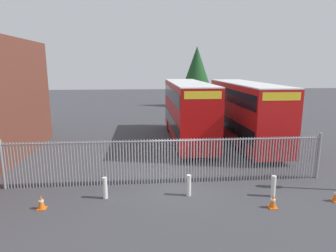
{
  "coord_description": "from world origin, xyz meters",
  "views": [
    {
      "loc": [
        -1.5,
        -13.16,
        5.59
      ],
      "look_at": [
        0.0,
        4.0,
        2.0
      ],
      "focal_mm": 30.88,
      "sensor_mm": 36.0,
      "label": 1
    }
  ],
  "objects_px": {
    "bollard_near_left": "(105,188)",
    "bollard_center_front": "(189,185)",
    "traffic_cone_mid_forecourt": "(41,202)",
    "double_decker_bus_near_gate": "(188,109)",
    "traffic_cone_by_gate": "(273,201)",
    "bollard_near_right": "(273,186)",
    "double_decker_bus_behind_fence_left": "(245,111)"
  },
  "relations": [
    {
      "from": "bollard_near_left",
      "to": "bollard_center_front",
      "type": "distance_m",
      "value": 3.62
    },
    {
      "from": "bollard_center_front",
      "to": "traffic_cone_mid_forecourt",
      "type": "height_order",
      "value": "bollard_center_front"
    },
    {
      "from": "double_decker_bus_near_gate",
      "to": "traffic_cone_by_gate",
      "type": "height_order",
      "value": "double_decker_bus_near_gate"
    },
    {
      "from": "bollard_center_front",
      "to": "traffic_cone_by_gate",
      "type": "distance_m",
      "value": 3.49
    },
    {
      "from": "bollard_near_right",
      "to": "traffic_cone_mid_forecourt",
      "type": "height_order",
      "value": "bollard_near_right"
    },
    {
      "from": "double_decker_bus_near_gate",
      "to": "bollard_center_front",
      "type": "relative_size",
      "value": 11.38
    },
    {
      "from": "bollard_near_right",
      "to": "traffic_cone_by_gate",
      "type": "relative_size",
      "value": 1.61
    },
    {
      "from": "double_decker_bus_behind_fence_left",
      "to": "bollard_near_right",
      "type": "height_order",
      "value": "double_decker_bus_behind_fence_left"
    },
    {
      "from": "double_decker_bus_behind_fence_left",
      "to": "traffic_cone_by_gate",
      "type": "height_order",
      "value": "double_decker_bus_behind_fence_left"
    },
    {
      "from": "traffic_cone_by_gate",
      "to": "traffic_cone_mid_forecourt",
      "type": "bearing_deg",
      "value": 175.56
    },
    {
      "from": "bollard_near_left",
      "to": "traffic_cone_by_gate",
      "type": "height_order",
      "value": "bollard_near_left"
    },
    {
      "from": "bollard_near_right",
      "to": "traffic_cone_mid_forecourt",
      "type": "bearing_deg",
      "value": -178.27
    },
    {
      "from": "double_decker_bus_behind_fence_left",
      "to": "bollard_near_left",
      "type": "xyz_separation_m",
      "value": [
        -9.04,
        -8.41,
        -1.95
      ]
    },
    {
      "from": "traffic_cone_by_gate",
      "to": "traffic_cone_mid_forecourt",
      "type": "distance_m",
      "value": 9.24
    },
    {
      "from": "traffic_cone_by_gate",
      "to": "traffic_cone_mid_forecourt",
      "type": "xyz_separation_m",
      "value": [
        -9.21,
        0.72,
        0.0
      ]
    },
    {
      "from": "bollard_near_left",
      "to": "bollard_center_front",
      "type": "relative_size",
      "value": 1.0
    },
    {
      "from": "double_decker_bus_near_gate",
      "to": "bollard_center_front",
      "type": "distance_m",
      "value": 9.82
    },
    {
      "from": "bollard_center_front",
      "to": "traffic_cone_by_gate",
      "type": "height_order",
      "value": "bollard_center_front"
    },
    {
      "from": "double_decker_bus_near_gate",
      "to": "bollard_center_front",
      "type": "bearing_deg",
      "value": -98.35
    },
    {
      "from": "double_decker_bus_near_gate",
      "to": "bollard_near_left",
      "type": "height_order",
      "value": "double_decker_bus_near_gate"
    },
    {
      "from": "double_decker_bus_near_gate",
      "to": "traffic_cone_by_gate",
      "type": "relative_size",
      "value": 18.32
    },
    {
      "from": "traffic_cone_by_gate",
      "to": "bollard_near_left",
      "type": "bearing_deg",
      "value": 167.92
    },
    {
      "from": "double_decker_bus_near_gate",
      "to": "bollard_near_right",
      "type": "bearing_deg",
      "value": -77.24
    },
    {
      "from": "double_decker_bus_behind_fence_left",
      "to": "traffic_cone_by_gate",
      "type": "relative_size",
      "value": 18.32
    },
    {
      "from": "traffic_cone_by_gate",
      "to": "traffic_cone_mid_forecourt",
      "type": "height_order",
      "value": "same"
    },
    {
      "from": "double_decker_bus_behind_fence_left",
      "to": "bollard_center_front",
      "type": "distance_m",
      "value": 10.23
    },
    {
      "from": "bollard_near_right",
      "to": "traffic_cone_by_gate",
      "type": "distance_m",
      "value": 1.13
    },
    {
      "from": "bollard_near_left",
      "to": "bollard_near_right",
      "type": "relative_size",
      "value": 1.0
    },
    {
      "from": "double_decker_bus_behind_fence_left",
      "to": "bollard_near_left",
      "type": "height_order",
      "value": "double_decker_bus_behind_fence_left"
    },
    {
      "from": "bollard_near_left",
      "to": "traffic_cone_by_gate",
      "type": "bearing_deg",
      "value": -12.08
    },
    {
      "from": "traffic_cone_mid_forecourt",
      "to": "bollard_center_front",
      "type": "bearing_deg",
      "value": 6.62
    },
    {
      "from": "bollard_near_right",
      "to": "traffic_cone_mid_forecourt",
      "type": "xyz_separation_m",
      "value": [
        -9.68,
        -0.29,
        -0.19
      ]
    }
  ]
}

